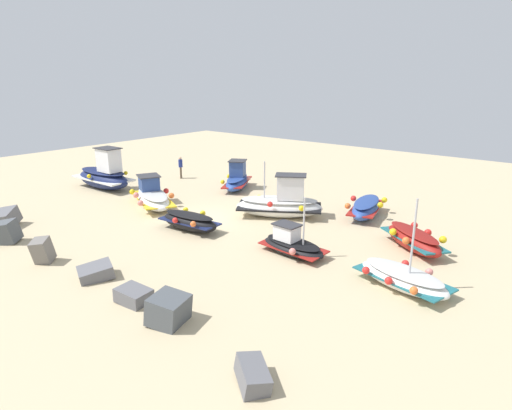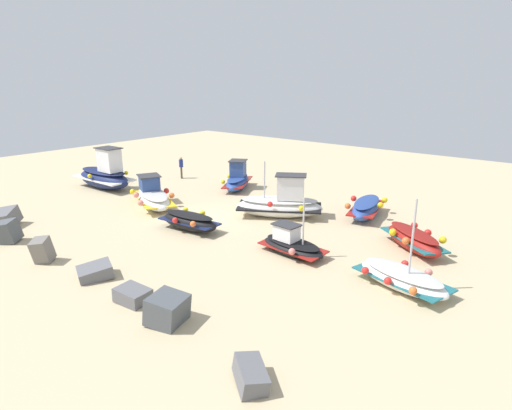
% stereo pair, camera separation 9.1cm
% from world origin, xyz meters
% --- Properties ---
extents(ground_plane, '(59.69, 59.69, 0.00)m').
position_xyz_m(ground_plane, '(0.00, 0.00, 0.00)').
color(ground_plane, '#C6B289').
extents(fishing_boat_0, '(3.60, 1.81, 0.96)m').
position_xyz_m(fishing_boat_0, '(-0.77, 1.57, 0.50)').
color(fishing_boat_0, black).
rests_on(fishing_boat_0, ground_plane).
extents(fishing_boat_1, '(3.12, 4.04, 2.10)m').
position_xyz_m(fishing_boat_1, '(3.07, -6.55, 0.67)').
color(fishing_boat_1, '#2D4C9E').
rests_on(fishing_boat_1, ground_plane).
extents(fishing_boat_2, '(5.02, 3.62, 1.81)m').
position_xyz_m(fishing_boat_2, '(4.37, -0.04, 0.59)').
color(fishing_boat_2, white).
rests_on(fishing_boat_2, ground_plane).
extents(fishing_boat_3, '(3.79, 3.22, 0.99)m').
position_xyz_m(fishing_boat_3, '(-10.83, -3.20, 0.51)').
color(fishing_boat_3, maroon).
rests_on(fishing_boat_3, ground_plane).
extents(fishing_boat_4, '(5.19, 4.16, 3.25)m').
position_xyz_m(fishing_boat_4, '(-3.12, -3.34, 0.78)').
color(fishing_boat_4, white).
rests_on(fishing_boat_4, ground_plane).
extents(fishing_boat_5, '(3.36, 1.90, 2.82)m').
position_xyz_m(fishing_boat_5, '(-6.73, 0.79, 0.45)').
color(fishing_boat_5, black).
rests_on(fishing_boat_5, ground_plane).
extents(fishing_boat_6, '(5.23, 2.50, 3.04)m').
position_xyz_m(fishing_boat_6, '(10.60, -0.63, 0.95)').
color(fishing_boat_6, navy).
rests_on(fishing_boat_6, ground_plane).
extents(fishing_boat_7, '(4.01, 2.49, 3.61)m').
position_xyz_m(fishing_boat_7, '(-11.88, 0.83, 0.39)').
color(fishing_boat_7, white).
rests_on(fishing_boat_7, ground_plane).
extents(fishing_boat_8, '(2.32, 4.17, 1.07)m').
position_xyz_m(fishing_boat_8, '(-6.93, -6.45, 0.53)').
color(fishing_boat_8, '#2D4C9E').
rests_on(fishing_boat_8, ground_plane).
extents(person_walking, '(0.32, 0.32, 1.72)m').
position_xyz_m(person_walking, '(8.74, -6.24, 1.00)').
color(person_walking, brown).
rests_on(person_walking, ground_plane).
extents(breakwater_rocks, '(22.65, 2.82, 1.37)m').
position_xyz_m(breakwater_rocks, '(1.33, 7.95, 0.40)').
color(breakwater_rocks, slate).
rests_on(breakwater_rocks, ground_plane).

